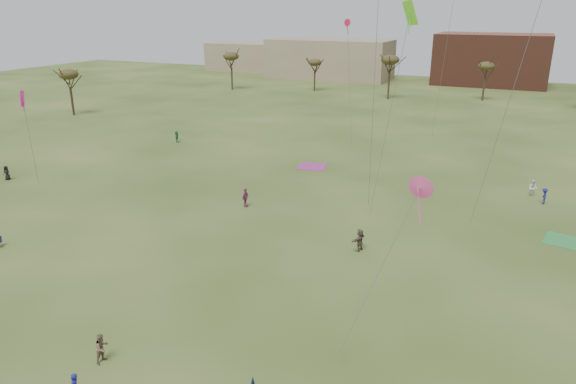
% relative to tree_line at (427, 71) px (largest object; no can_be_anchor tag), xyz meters
% --- Properties ---
extents(ground, '(260.00, 260.00, 0.00)m').
position_rel_tree_line_xyz_m(ground, '(2.85, -79.12, -7.09)').
color(ground, '#2B4816').
rests_on(ground, ground).
extents(spectator_fore_b, '(0.70, 0.87, 1.68)m').
position_rel_tree_line_xyz_m(spectator_fore_b, '(-1.25, -81.87, -6.25)').
color(spectator_fore_b, '#7A5C4E').
rests_on(spectator_fore_b, ground).
extents(spectator_fore_c, '(0.95, 1.74, 1.79)m').
position_rel_tree_line_xyz_m(spectator_fore_c, '(7.09, -63.06, -6.19)').
color(spectator_fore_c, brown).
rests_on(spectator_fore_c, ground).
extents(flyer_mid_a, '(0.88, 0.71, 1.57)m').
position_rel_tree_line_xyz_m(flyer_mid_a, '(-33.43, -61.92, -6.30)').
color(flyer_mid_a, black).
rests_on(flyer_mid_a, ground).
extents(spectator_mid_d, '(0.47, 1.09, 1.85)m').
position_rel_tree_line_xyz_m(spectator_mid_d, '(-5.60, -58.35, -6.16)').
color(spectator_mid_d, '#9E427C').
rests_on(spectator_mid_d, ground).
extents(spectator_mid_e, '(0.96, 0.82, 1.72)m').
position_rel_tree_line_xyz_m(spectator_mid_e, '(19.08, -43.87, -6.23)').
color(spectator_mid_e, white).
rests_on(spectator_mid_e, ground).
extents(flyer_far_a, '(1.16, 1.54, 1.61)m').
position_rel_tree_line_xyz_m(flyer_far_a, '(-26.71, -40.01, -6.28)').
color(flyer_far_a, '#2A803D').
rests_on(flyer_far_a, ground).
extents(flyer_far_c, '(0.62, 1.04, 1.58)m').
position_rel_tree_line_xyz_m(flyer_far_c, '(20.10, -45.75, -6.30)').
color(flyer_far_c, navy).
rests_on(flyer_far_c, ground).
extents(blanket_plum, '(3.71, 3.71, 0.03)m').
position_rel_tree_line_xyz_m(blanket_plum, '(-4.88, -43.30, -7.09)').
color(blanket_plum, '#AE358F').
rests_on(blanket_plum, ground).
extents(blanket_olive, '(3.47, 3.47, 0.03)m').
position_rel_tree_line_xyz_m(blanket_olive, '(21.70, -54.48, -7.09)').
color(blanket_olive, green).
rests_on(blanket_olive, ground).
extents(tree_line, '(117.44, 49.32, 8.91)m').
position_rel_tree_line_xyz_m(tree_line, '(0.00, 0.00, 0.00)').
color(tree_line, '#3A2B1E').
rests_on(tree_line, ground).
extents(building_tan, '(32.00, 14.00, 10.00)m').
position_rel_tree_line_xyz_m(building_tan, '(-32.15, 35.88, -2.09)').
color(building_tan, '#937F60').
rests_on(building_tan, ground).
extents(building_brick, '(26.00, 16.00, 12.00)m').
position_rel_tree_line_xyz_m(building_brick, '(7.85, 40.88, -1.09)').
color(building_brick, brown).
rests_on(building_brick, ground).
extents(building_tan_west, '(20.00, 12.00, 8.00)m').
position_rel_tree_line_xyz_m(building_tan_west, '(-62.15, 42.88, -3.09)').
color(building_tan_west, '#937F60').
rests_on(building_tan_west, ground).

